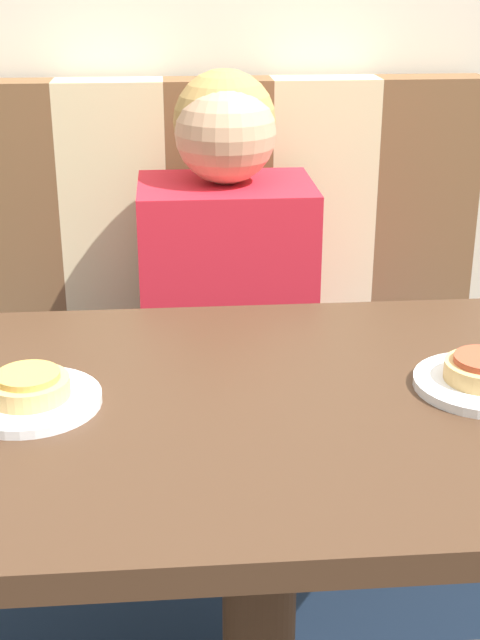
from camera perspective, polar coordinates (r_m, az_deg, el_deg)
The scene contains 6 objects.
booth_seat at distance 1.89m, azimuth -0.80°, elevation -10.08°, with size 1.09×0.56×0.43m.
booth_backrest at distance 1.90m, azimuth -1.36°, elevation 6.59°, with size 1.09×0.09×0.57m.
dining_table at distance 1.14m, azimuth 1.32°, elevation -9.82°, with size 0.94×0.63×0.72m.
person at distance 1.68m, azimuth -0.90°, elevation 4.76°, with size 0.32×0.24×0.62m.
plate_left at distance 1.10m, azimuth -13.28°, elevation -5.05°, with size 0.17×0.17×0.01m.
pizza_left at distance 1.10m, azimuth -13.37°, elevation -4.10°, with size 0.10×0.10×0.03m.
Camera 1 is at (-0.11, -0.97, 1.22)m, focal length 50.00 mm.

